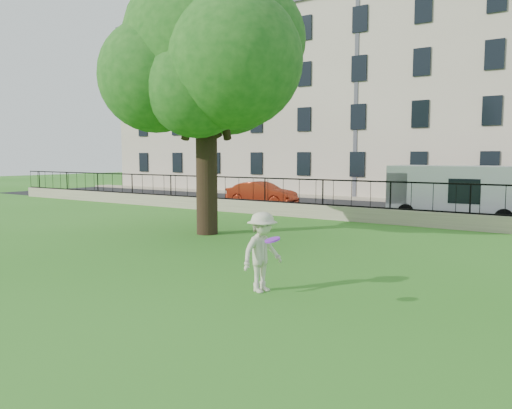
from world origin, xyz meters
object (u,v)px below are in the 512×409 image
Objects in this scene: tree at (204,53)px; frisbee at (272,240)px; man at (262,252)px; white_van at (458,193)px; red_sedan at (262,194)px.

frisbee is (6.81, -6.41, -4.95)m from tree.
tree is 35.22× the size of frisbee.
white_van is at bearing 7.44° from man.
red_sedan is 10.45m from white_van.
white_van is at bearing 52.82° from tree.
white_van is (0.74, 13.96, 0.35)m from man.
tree is 9.57m from man.
man is 13.98m from white_van.
tree reaches higher than frisbee.
tree is 10.58m from frisbee.
red_sedan is (-3.81, 9.42, -5.60)m from tree.
red_sedan is at bearing 112.03° from tree.
tree is at bearing 136.75° from frisbee.
tree is 1.72× the size of white_van.
frisbee is at bearing -149.52° from red_sedan.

